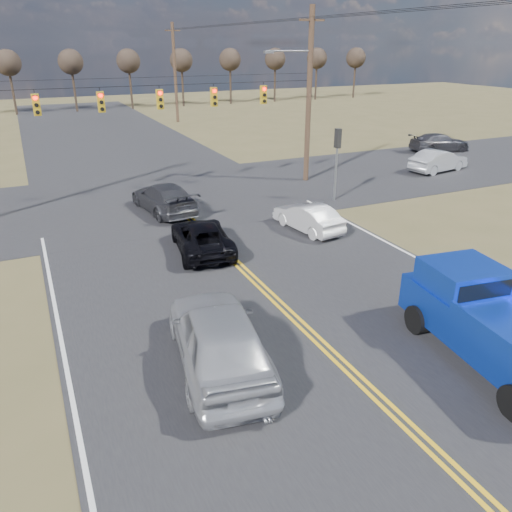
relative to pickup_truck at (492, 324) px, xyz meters
name	(u,v)px	position (x,y,z in m)	size (l,w,h in m)	color
ground	(352,374)	(-3.73, 0.95, -1.10)	(160.00, 160.00, 0.00)	brown
road_main	(217,245)	(-3.73, 10.95, -1.10)	(14.00, 120.00, 0.02)	#28282B
road_cross	(167,197)	(-3.73, 18.95, -1.10)	(120.00, 12.00, 0.02)	#28282B
signal_gantry	(171,104)	(-3.23, 18.74, 3.97)	(19.60, 4.83, 10.00)	#473323
utility_poles	(165,103)	(-3.73, 17.95, 4.13)	(19.60, 58.32, 10.00)	#473323
treeline	(125,80)	(-3.73, 27.91, 4.61)	(87.00, 117.80, 7.40)	#33261C
pickup_truck	(492,324)	(0.00, 0.00, 0.00)	(3.03, 6.26, 2.26)	black
silver_suv	(219,337)	(-6.78, 2.71, -0.17)	(2.19, 5.45, 1.86)	#AAACB2
black_suv	(202,237)	(-4.53, 10.59, -0.46)	(2.10, 4.56, 1.27)	black
white_car_queue	(308,217)	(0.74, 10.95, -0.46)	(1.34, 3.84, 1.27)	silver
dgrey_car_queue	(164,198)	(-4.53, 16.45, -0.36)	(2.06, 5.06, 1.47)	#3A3B40
cross_car_east_near	(438,161)	(14.54, 17.26, -0.36)	(4.44, 1.55, 1.46)	#B0B3B8
cross_car_east_far	(440,143)	(19.56, 22.41, -0.39)	(4.87, 1.98, 1.41)	#36363B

